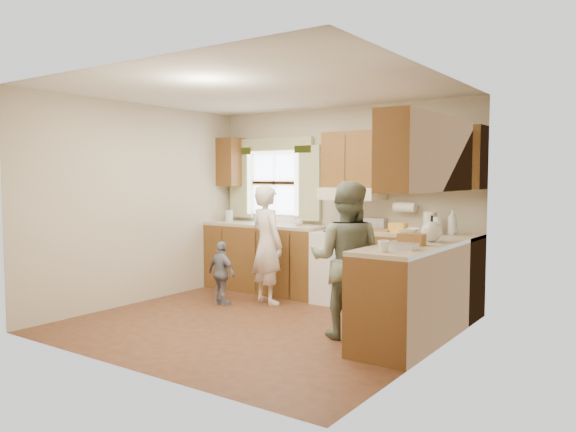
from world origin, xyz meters
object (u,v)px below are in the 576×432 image
Objects in this scene: stove at (348,266)px; woman_right at (346,260)px; child at (222,273)px; woman_left at (267,244)px.

stove is 1.53m from woman_right.
woman_right reaches higher than child.
child is at bearing -27.39° from woman_right.
woman_right reaches higher than woman_left.
woman_left is 1.88× the size of child.
woman_right is 1.95× the size of child.
woman_left is 0.66m from child.
woman_right is (1.53, -0.74, 0.03)m from woman_left.
stove is 1.35× the size of child.
child is (-1.24, -0.98, -0.07)m from stove.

